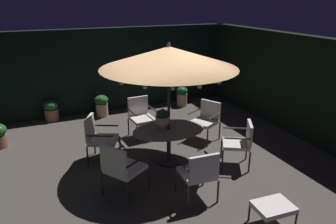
{
  "coord_description": "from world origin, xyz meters",
  "views": [
    {
      "loc": [
        -2.31,
        -5.69,
        3.35
      ],
      "look_at": [
        0.15,
        -0.03,
        1.11
      ],
      "focal_mm": 34.13,
      "sensor_mm": 36.0,
      "label": 1
    }
  ],
  "objects_px": {
    "patio_chair_southwest": "(206,118)",
    "potted_plant_front_corner": "(102,105)",
    "patio_chair_south": "(241,140)",
    "patio_chair_southeast": "(199,172)",
    "patio_chair_east": "(121,166)",
    "potted_plant_back_center": "(51,110)",
    "patio_dining_table": "(169,136)",
    "patio_chair_northeast": "(98,136)",
    "patio_umbrella": "(169,58)",
    "centerpiece_planter": "(163,117)",
    "ottoman_footrest": "(273,207)",
    "patio_chair_north": "(141,114)",
    "potted_plant_back_left": "(182,96)"
  },
  "relations": [
    {
      "from": "patio_chair_south",
      "to": "patio_chair_southeast",
      "type": "bearing_deg",
      "value": -151.74
    },
    {
      "from": "patio_chair_southeast",
      "to": "potted_plant_back_left",
      "type": "bearing_deg",
      "value": 67.36
    },
    {
      "from": "patio_umbrella",
      "to": "potted_plant_back_center",
      "type": "bearing_deg",
      "value": 120.57
    },
    {
      "from": "patio_chair_southwest",
      "to": "ottoman_footrest",
      "type": "relative_size",
      "value": 1.55
    },
    {
      "from": "patio_chair_southwest",
      "to": "potted_plant_back_left",
      "type": "xyz_separation_m",
      "value": [
        0.57,
        2.54,
        -0.22
      ]
    },
    {
      "from": "patio_chair_northeast",
      "to": "patio_chair_east",
      "type": "bearing_deg",
      "value": -86.6
    },
    {
      "from": "patio_chair_southwest",
      "to": "potted_plant_back_center",
      "type": "xyz_separation_m",
      "value": [
        -3.42,
        2.85,
        -0.24
      ]
    },
    {
      "from": "patio_chair_southwest",
      "to": "potted_plant_front_corner",
      "type": "xyz_separation_m",
      "value": [
        -2.02,
        2.62,
        -0.2
      ]
    },
    {
      "from": "patio_chair_northeast",
      "to": "potted_plant_front_corner",
      "type": "xyz_separation_m",
      "value": [
        0.65,
        2.67,
        -0.22
      ]
    },
    {
      "from": "centerpiece_planter",
      "to": "patio_chair_east",
      "type": "bearing_deg",
      "value": -142.45
    },
    {
      "from": "patio_dining_table",
      "to": "patio_chair_north",
      "type": "height_order",
      "value": "patio_chair_north"
    },
    {
      "from": "patio_chair_east",
      "to": "patio_chair_south",
      "type": "xyz_separation_m",
      "value": [
        2.55,
        0.06,
        -0.01
      ]
    },
    {
      "from": "patio_chair_north",
      "to": "patio_chair_east",
      "type": "bearing_deg",
      "value": -116.62
    },
    {
      "from": "patio_chair_east",
      "to": "patio_chair_southeast",
      "type": "height_order",
      "value": "patio_chair_east"
    },
    {
      "from": "patio_umbrella",
      "to": "centerpiece_planter",
      "type": "bearing_deg",
      "value": 145.2
    },
    {
      "from": "patio_chair_southeast",
      "to": "potted_plant_back_center",
      "type": "height_order",
      "value": "patio_chair_southeast"
    },
    {
      "from": "patio_chair_north",
      "to": "patio_chair_southwest",
      "type": "bearing_deg",
      "value": -29.09
    },
    {
      "from": "potted_plant_back_center",
      "to": "patio_chair_northeast",
      "type": "bearing_deg",
      "value": -75.49
    },
    {
      "from": "potted_plant_front_corner",
      "to": "patio_dining_table",
      "type": "bearing_deg",
      "value": -78.07
    },
    {
      "from": "ottoman_footrest",
      "to": "potted_plant_front_corner",
      "type": "xyz_separation_m",
      "value": [
        -1.34,
        5.85,
        0.03
      ]
    },
    {
      "from": "patio_chair_northeast",
      "to": "patio_chair_south",
      "type": "relative_size",
      "value": 1.04
    },
    {
      "from": "patio_chair_east",
      "to": "potted_plant_back_center",
      "type": "distance_m",
      "value": 4.46
    },
    {
      "from": "patio_dining_table",
      "to": "patio_chair_northeast",
      "type": "xyz_separation_m",
      "value": [
        -1.35,
        0.65,
        -0.02
      ]
    },
    {
      "from": "potted_plant_front_corner",
      "to": "patio_chair_northeast",
      "type": "bearing_deg",
      "value": -103.6
    },
    {
      "from": "patio_chair_east",
      "to": "potted_plant_back_center",
      "type": "xyz_separation_m",
      "value": [
        -0.84,
        4.37,
        -0.26
      ]
    },
    {
      "from": "patio_chair_east",
      "to": "potted_plant_back_center",
      "type": "relative_size",
      "value": 1.68
    },
    {
      "from": "patio_chair_south",
      "to": "patio_chair_north",
      "type": "bearing_deg",
      "value": 121.85
    },
    {
      "from": "centerpiece_planter",
      "to": "ottoman_footrest",
      "type": "bearing_deg",
      "value": -74.08
    },
    {
      "from": "patio_chair_north",
      "to": "potted_plant_back_center",
      "type": "relative_size",
      "value": 1.67
    },
    {
      "from": "patio_chair_southwest",
      "to": "patio_umbrella",
      "type": "bearing_deg",
      "value": -151.97
    },
    {
      "from": "patio_chair_east",
      "to": "patio_chair_northeast",
      "type": "bearing_deg",
      "value": 93.4
    },
    {
      "from": "patio_umbrella",
      "to": "ottoman_footrest",
      "type": "distance_m",
      "value": 3.23
    },
    {
      "from": "patio_chair_northeast",
      "to": "potted_plant_back_left",
      "type": "xyz_separation_m",
      "value": [
        3.23,
        2.59,
        -0.24
      ]
    },
    {
      "from": "patio_chair_southeast",
      "to": "patio_umbrella",
      "type": "bearing_deg",
      "value": 86.55
    },
    {
      "from": "patio_dining_table",
      "to": "centerpiece_planter",
      "type": "distance_m",
      "value": 0.43
    },
    {
      "from": "patio_chair_southeast",
      "to": "patio_chair_south",
      "type": "distance_m",
      "value": 1.56
    },
    {
      "from": "centerpiece_planter",
      "to": "patio_chair_east",
      "type": "height_order",
      "value": "centerpiece_planter"
    },
    {
      "from": "potted_plant_back_left",
      "to": "ottoman_footrest",
      "type": "bearing_deg",
      "value": -102.22
    },
    {
      "from": "patio_dining_table",
      "to": "patio_chair_northeast",
      "type": "distance_m",
      "value": 1.5
    },
    {
      "from": "patio_chair_southwest",
      "to": "ottoman_footrest",
      "type": "xyz_separation_m",
      "value": [
        -0.68,
        -3.22,
        -0.23
      ]
    },
    {
      "from": "patio_umbrella",
      "to": "patio_chair_southwest",
      "type": "bearing_deg",
      "value": 28.03
    },
    {
      "from": "patio_dining_table",
      "to": "patio_chair_northeast",
      "type": "bearing_deg",
      "value": 154.19
    },
    {
      "from": "centerpiece_planter",
      "to": "ottoman_footrest",
      "type": "distance_m",
      "value": 2.79
    },
    {
      "from": "potted_plant_back_left",
      "to": "potted_plant_back_center",
      "type": "xyz_separation_m",
      "value": [
        -3.98,
        0.32,
        -0.02
      ]
    },
    {
      "from": "patio_chair_northeast",
      "to": "patio_chair_southeast",
      "type": "bearing_deg",
      "value": -59.53
    },
    {
      "from": "patio_dining_table",
      "to": "potted_plant_back_center",
      "type": "distance_m",
      "value": 4.14
    },
    {
      "from": "patio_chair_southwest",
      "to": "patio_chair_east",
      "type": "bearing_deg",
      "value": -149.58
    },
    {
      "from": "patio_umbrella",
      "to": "patio_chair_southwest",
      "type": "relative_size",
      "value": 2.87
    },
    {
      "from": "patio_chair_east",
      "to": "potted_plant_back_center",
      "type": "height_order",
      "value": "patio_chair_east"
    },
    {
      "from": "patio_chair_east",
      "to": "potted_plant_back_left",
      "type": "height_order",
      "value": "patio_chair_east"
    }
  ]
}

